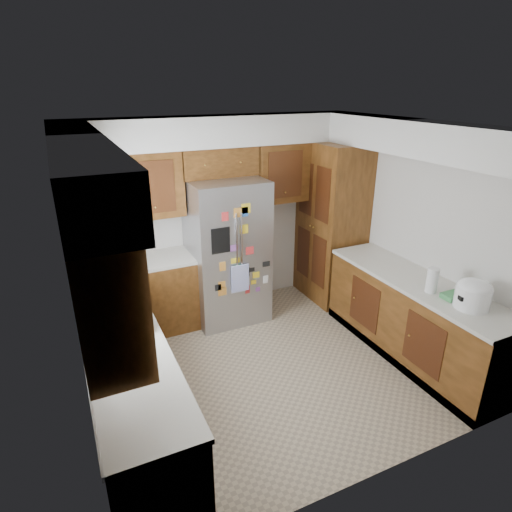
{
  "coord_description": "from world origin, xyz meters",
  "views": [
    {
      "loc": [
        -1.77,
        -3.43,
        2.84
      ],
      "look_at": [
        -0.0,
        0.35,
        1.15
      ],
      "focal_mm": 30.0,
      "sensor_mm": 36.0,
      "label": 1
    }
  ],
  "objects_px": {
    "pantry": "(331,223)",
    "paper_towel": "(432,280)",
    "fridge": "(227,251)",
    "rice_cooker": "(473,293)"
  },
  "relations": [
    {
      "from": "rice_cooker",
      "to": "paper_towel",
      "type": "height_order",
      "value": "rice_cooker"
    },
    {
      "from": "pantry",
      "to": "fridge",
      "type": "distance_m",
      "value": 1.51
    },
    {
      "from": "fridge",
      "to": "paper_towel",
      "type": "height_order",
      "value": "fridge"
    },
    {
      "from": "pantry",
      "to": "paper_towel",
      "type": "height_order",
      "value": "pantry"
    },
    {
      "from": "pantry",
      "to": "rice_cooker",
      "type": "distance_m",
      "value": 2.27
    },
    {
      "from": "fridge",
      "to": "rice_cooker",
      "type": "bearing_deg",
      "value": -57.12
    },
    {
      "from": "rice_cooker",
      "to": "paper_towel",
      "type": "relative_size",
      "value": 1.28
    },
    {
      "from": "pantry",
      "to": "rice_cooker",
      "type": "xyz_separation_m",
      "value": [
        -0.0,
        -2.27,
        -0.01
      ]
    },
    {
      "from": "pantry",
      "to": "fridge",
      "type": "xyz_separation_m",
      "value": [
        -1.5,
        0.05,
        -0.17
      ]
    },
    {
      "from": "pantry",
      "to": "rice_cooker",
      "type": "relative_size",
      "value": 6.64
    }
  ]
}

